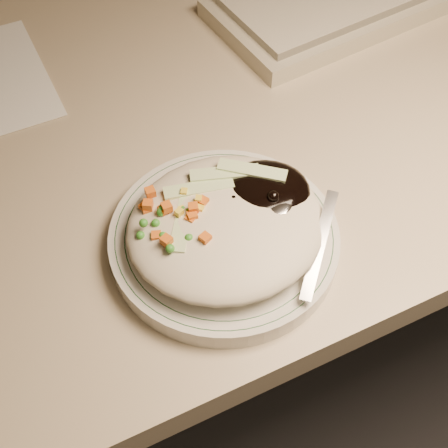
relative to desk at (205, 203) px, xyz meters
name	(u,v)px	position (x,y,z in m)	size (l,w,h in m)	color
desk	(205,203)	(0.00, 0.00, 0.00)	(1.40, 0.70, 0.74)	tan
plate	(224,240)	(-0.07, -0.21, 0.21)	(0.23, 0.23, 0.02)	silver
plate_rim	(224,234)	(-0.07, -0.21, 0.22)	(0.22, 0.22, 0.00)	#144723
meal	(228,219)	(-0.07, -0.21, 0.24)	(0.21, 0.19, 0.05)	#BBB097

